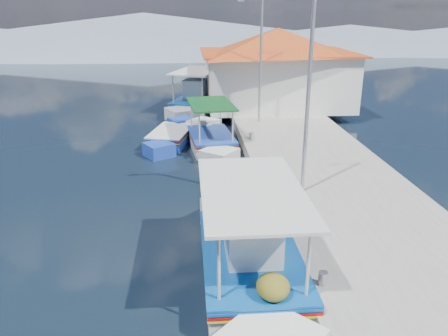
{
  "coord_description": "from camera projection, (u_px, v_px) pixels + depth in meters",
  "views": [
    {
      "loc": [
        1.1,
        -10.79,
        6.03
      ],
      "look_at": [
        2.12,
        2.14,
        1.3
      ],
      "focal_mm": 35.66,
      "sensor_mm": 36.0,
      "label": 1
    }
  ],
  "objects": [
    {
      "name": "ground",
      "position": [
        153.0,
        242.0,
        12.09
      ],
      "size": [
        160.0,
        160.0,
        0.0
      ],
      "primitive_type": "plane",
      "color": "black",
      "rests_on": "ground"
    },
    {
      "name": "quay",
      "position": [
        309.0,
        157.0,
        18.06
      ],
      "size": [
        5.0,
        44.0,
        0.5
      ],
      "primitive_type": "cube",
      "color": "#9C9992",
      "rests_on": "ground"
    },
    {
      "name": "bollards",
      "position": [
        261.0,
        155.0,
        17.06
      ],
      "size": [
        0.2,
        17.2,
        0.3
      ],
      "color": "#A5A8AD",
      "rests_on": "quay"
    },
    {
      "name": "main_caique",
      "position": [
        250.0,
        257.0,
        10.43
      ],
      "size": [
        2.29,
        7.63,
        2.51
      ],
      "rotation": [
        0.0,
        0.0,
        -0.0
      ],
      "color": "silver",
      "rests_on": "ground"
    },
    {
      "name": "caique_green_canopy",
      "position": [
        211.0,
        140.0,
        20.07
      ],
      "size": [
        2.22,
        6.03,
        2.27
      ],
      "rotation": [
        0.0,
        0.0,
        -0.11
      ],
      "color": "silver",
      "rests_on": "ground"
    },
    {
      "name": "caique_blue_hull",
      "position": [
        171.0,
        138.0,
        20.73
      ],
      "size": [
        2.42,
        5.22,
        0.96
      ],
      "rotation": [
        0.0,
        0.0,
        0.24
      ],
      "color": "#1C3EAB",
      "rests_on": "ground"
    },
    {
      "name": "caique_far",
      "position": [
        198.0,
        102.0,
        27.22
      ],
      "size": [
        3.96,
        7.28,
        2.71
      ],
      "rotation": [
        0.0,
        0.0,
        0.35
      ],
      "color": "silver",
      "rests_on": "ground"
    },
    {
      "name": "harbor_building",
      "position": [
        277.0,
        66.0,
        25.64
      ],
      "size": [
        10.49,
        10.49,
        4.4
      ],
      "color": "silver",
      "rests_on": "quay"
    },
    {
      "name": "lamp_post_near",
      "position": [
        306.0,
        85.0,
        12.97
      ],
      "size": [
        1.21,
        0.14,
        6.0
      ],
      "color": "#A5A8AD",
      "rests_on": "quay"
    },
    {
      "name": "lamp_post_far",
      "position": [
        259.0,
        54.0,
        21.4
      ],
      "size": [
        1.21,
        0.14,
        6.0
      ],
      "color": "#A5A8AD",
      "rests_on": "quay"
    },
    {
      "name": "mountain_ridge",
      "position": [
        225.0,
        36.0,
        64.32
      ],
      "size": [
        171.4,
        96.0,
        5.5
      ],
      "color": "gray",
      "rests_on": "ground"
    }
  ]
}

